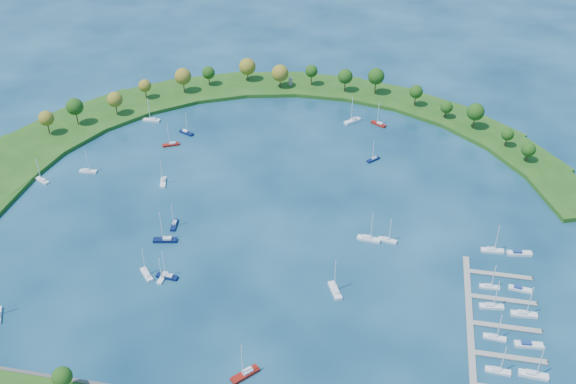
% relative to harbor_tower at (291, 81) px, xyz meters
% --- Properties ---
extents(ground, '(700.00, 700.00, 0.00)m').
position_rel_harbor_tower_xyz_m(ground, '(14.45, -114.70, -4.15)').
color(ground, '#07233D').
rests_on(ground, ground).
extents(breakwater, '(286.74, 247.64, 2.00)m').
position_rel_harbor_tower_xyz_m(breakwater, '(-31.88, -65.98, -3.16)').
color(breakwater, '#1D4A13').
rests_on(breakwater, ground).
extents(breakwater_trees, '(234.79, 88.91, 15.10)m').
position_rel_harbor_tower_xyz_m(breakwater_trees, '(-4.03, -24.07, 6.57)').
color(breakwater_trees, '#382314').
rests_on(breakwater_trees, breakwater).
extents(harbor_tower, '(2.60, 2.60, 4.19)m').
position_rel_harbor_tower_xyz_m(harbor_tower, '(0.00, 0.00, 0.00)').
color(harbor_tower, gray).
rests_on(harbor_tower, breakwater).
extents(dock_system, '(24.28, 82.00, 1.60)m').
position_rel_harbor_tower_xyz_m(dock_system, '(99.75, -175.70, -3.80)').
color(dock_system, gray).
rests_on(dock_system, ground).
extents(moored_boat_0, '(9.58, 4.24, 13.62)m').
position_rel_harbor_tower_xyz_m(moored_boat_0, '(-22.13, -146.49, -3.19)').
color(moored_boat_0, '#09133B').
rests_on(moored_boat_0, ground).
extents(moored_boat_1, '(7.91, 5.36, 11.39)m').
position_rel_harbor_tower_xyz_m(moored_boat_1, '(-90.49, -116.12, -3.26)').
color(moored_boat_1, white).
rests_on(moored_boat_1, ground).
extents(moored_boat_2, '(6.25, 9.49, 13.62)m').
position_rel_harbor_tower_xyz_m(moored_boat_2, '(46.44, -162.71, -3.19)').
color(moored_boat_2, white).
rests_on(moored_boat_2, ground).
extents(moored_boat_3, '(8.75, 2.85, 12.70)m').
position_rel_harbor_tower_xyz_m(moored_boat_3, '(-63.23, -52.67, -3.22)').
color(moored_boat_3, white).
rests_on(moored_boat_3, ground).
extents(moored_boat_4, '(4.43, 8.44, 11.95)m').
position_rel_harbor_tower_xyz_m(moored_boat_4, '(-37.16, -107.42, -3.25)').
color(moored_boat_4, white).
rests_on(moored_boat_4, ground).
extents(moored_boat_5, '(9.25, 3.42, 13.29)m').
position_rel_harbor_tower_xyz_m(moored_boat_5, '(55.50, -130.96, -3.20)').
color(moored_boat_5, white).
rests_on(moored_boat_5, ground).
extents(moored_boat_6, '(3.06, 7.57, 10.81)m').
position_rel_harbor_tower_xyz_m(moored_boat_6, '(-22.00, -136.36, -3.28)').
color(moored_boat_6, '#09133B').
rests_on(moored_boat_6, ground).
extents(moored_boat_7, '(2.24, 6.62, 9.57)m').
position_rel_harbor_tower_xyz_m(moored_boat_7, '(-15.71, -167.36, -3.30)').
color(moored_boat_7, white).
rests_on(moored_boat_7, ground).
extents(moored_boat_8, '(8.00, 2.90, 11.51)m').
position_rel_harbor_tower_xyz_m(moored_boat_8, '(-73.81, -105.17, -3.26)').
color(moored_boat_8, white).
rests_on(moored_boat_8, ground).
extents(moored_boat_9, '(8.28, 5.55, 11.91)m').
position_rel_harbor_tower_xyz_m(moored_boat_9, '(-41.38, -62.01, -3.25)').
color(moored_boat_9, '#09133B').
rests_on(moored_boat_9, ground).
extents(moored_boat_11, '(8.32, 5.79, 12.03)m').
position_rel_harbor_tower_xyz_m(moored_boat_11, '(-44.95, -74.89, -3.24)').
color(moored_boat_11, maroon).
rests_on(moored_boat_11, ground).
extents(moored_boat_12, '(7.01, 7.52, 11.82)m').
position_rel_harbor_tower_xyz_m(moored_boat_12, '(-21.92, -166.91, -3.25)').
color(moored_boat_12, white).
rests_on(moored_boat_12, ground).
extents(moored_boat_13, '(8.25, 8.68, 13.76)m').
position_rel_harbor_tower_xyz_m(moored_boat_13, '(24.31, -204.62, -3.19)').
color(moored_boat_13, maroon).
rests_on(moored_boat_13, ground).
extents(moored_boat_14, '(8.29, 6.39, 12.23)m').
position_rel_harbor_tower_xyz_m(moored_boat_14, '(52.40, -34.91, -3.24)').
color(moored_boat_14, maroon).
rests_on(moored_boat_14, ground).
extents(moored_boat_15, '(8.15, 2.95, 11.73)m').
position_rel_harbor_tower_xyz_m(moored_boat_15, '(-14.21, -166.54, -3.25)').
color(moored_boat_15, '#09133B').
rests_on(moored_boat_15, ground).
extents(moored_boat_16, '(8.55, 8.76, 14.06)m').
position_rel_harbor_tower_xyz_m(moored_boat_16, '(39.00, -34.16, -3.18)').
color(moored_boat_16, white).
rests_on(moored_boat_16, ground).
extents(moored_boat_17, '(7.57, 3.36, 10.75)m').
position_rel_harbor_tower_xyz_m(moored_boat_17, '(62.74, -130.27, -3.28)').
color(moored_boat_17, white).
rests_on(moored_boat_17, ground).
extents(moored_boat_18, '(6.16, 6.59, 10.37)m').
position_rel_harbor_tower_xyz_m(moored_boat_18, '(52.57, -70.43, -3.29)').
color(moored_boat_18, '#09133B').
rests_on(moored_boat_18, ground).
extents(docked_boat_2, '(7.81, 2.62, 11.30)m').
position_rel_harbor_tower_xyz_m(docked_boat_2, '(99.98, -188.83, -3.26)').
color(docked_boat_2, white).
rests_on(docked_boat_2, ground).
extents(docked_boat_3, '(8.99, 3.06, 13.00)m').
position_rel_harbor_tower_xyz_m(docked_boat_3, '(110.45, -188.41, -3.21)').
color(docked_boat_3, white).
rests_on(docked_boat_3, ground).
extents(docked_boat_4, '(7.46, 2.71, 10.74)m').
position_rel_harbor_tower_xyz_m(docked_boat_4, '(99.98, -174.83, -3.28)').
color(docked_boat_4, white).
rests_on(docked_boat_4, ground).
extents(docked_boat_5, '(9.15, 3.24, 1.83)m').
position_rel_harbor_tower_xyz_m(docked_boat_5, '(110.42, -176.09, -3.48)').
color(docked_boat_5, white).
rests_on(docked_boat_5, ground).
extents(docked_boat_6, '(8.41, 3.19, 12.06)m').
position_rel_harbor_tower_xyz_m(docked_boat_6, '(99.97, -160.37, -3.24)').
color(docked_boat_6, white).
rests_on(docked_boat_6, ground).
extents(docked_boat_7, '(8.84, 2.90, 12.82)m').
position_rel_harbor_tower_xyz_m(docked_boat_7, '(110.46, -162.21, -3.22)').
color(docked_boat_7, white).
rests_on(docked_boat_7, ground).
extents(docked_boat_8, '(7.11, 2.24, 10.36)m').
position_rel_harbor_tower_xyz_m(docked_boat_8, '(99.99, -150.29, -3.29)').
color(docked_boat_8, white).
rests_on(docked_boat_8, ground).
extents(docked_boat_9, '(8.12, 3.20, 1.61)m').
position_rel_harbor_tower_xyz_m(docked_boat_9, '(110.43, -149.45, -3.56)').
color(docked_boat_9, white).
rests_on(docked_boat_9, ground).
extents(docked_boat_10, '(8.62, 3.10, 12.41)m').
position_rel_harbor_tower_xyz_m(docked_boat_10, '(102.36, -129.26, -3.23)').
color(docked_boat_10, white).
rests_on(docked_boat_10, ground).
extents(docked_boat_11, '(9.53, 4.01, 1.89)m').
position_rel_harbor_tower_xyz_m(docked_boat_11, '(112.31, -129.09, -3.46)').
color(docked_boat_11, white).
rests_on(docked_boat_11, ground).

